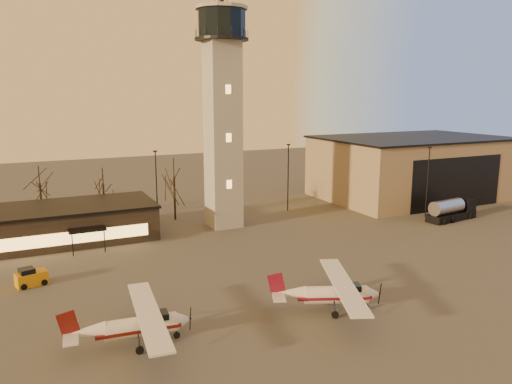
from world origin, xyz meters
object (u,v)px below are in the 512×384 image
(hangar, at_px, (412,167))
(cessna_rear, at_px, (143,329))
(control_tower, at_px, (223,103))
(service_cart, at_px, (31,279))
(terminal, at_px, (46,225))
(cessna_front, at_px, (338,297))
(fuel_truck, at_px, (451,212))

(hangar, xyz_separation_m, cessna_rear, (-53.16, -31.50, -4.02))
(control_tower, distance_m, service_cart, 31.15)
(hangar, height_order, terminal, hangar)
(cessna_front, xyz_separation_m, fuel_truck, (31.57, 18.03, 0.04))
(control_tower, height_order, hangar, control_tower)
(control_tower, xyz_separation_m, hangar, (36.00, 3.98, -11.17))
(terminal, relative_size, service_cart, 8.55)
(control_tower, bearing_deg, cessna_rear, -121.94)
(cessna_front, relative_size, fuel_truck, 1.42)
(hangar, xyz_separation_m, service_cart, (-60.10, -15.99, -4.50))
(service_cart, bearing_deg, terminal, 67.03)
(fuel_truck, bearing_deg, cessna_rear, -167.94)
(control_tower, distance_m, cessna_front, 32.62)
(fuel_truck, bearing_deg, cessna_front, -157.70)
(terminal, bearing_deg, cessna_rear, -80.70)
(hangar, height_order, cessna_front, hangar)
(control_tower, bearing_deg, cessna_front, -93.04)
(terminal, height_order, cessna_front, terminal)
(hangar, distance_m, terminal, 58.11)
(terminal, bearing_deg, hangar, 1.97)
(hangar, distance_m, cessna_rear, 61.93)
(cessna_rear, relative_size, service_cart, 4.06)
(terminal, height_order, service_cart, terminal)
(hangar, relative_size, fuel_truck, 3.63)
(cessna_rear, bearing_deg, fuel_truck, 24.84)
(hangar, xyz_separation_m, fuel_truck, (-5.96, -14.79, -3.95))
(terminal, xyz_separation_m, service_cart, (-2.10, -13.99, -1.51))
(terminal, xyz_separation_m, cessna_front, (20.46, -30.83, -1.00))
(cessna_front, bearing_deg, control_tower, 109.58)
(control_tower, xyz_separation_m, service_cart, (-24.10, -12.01, -15.67))
(service_cart, bearing_deg, fuel_truck, -13.16)
(fuel_truck, distance_m, service_cart, 54.15)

